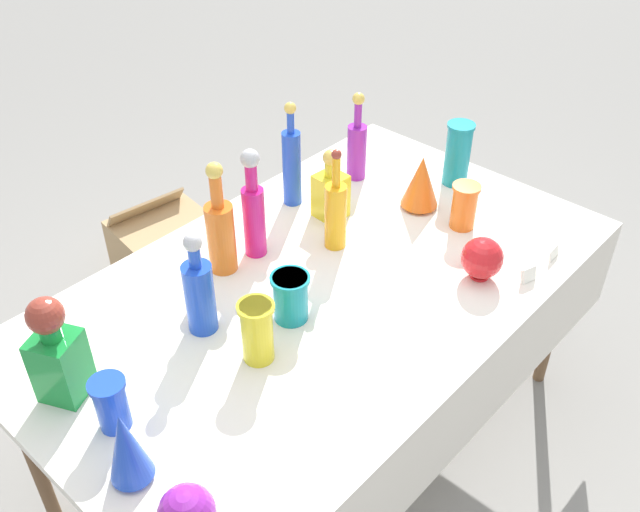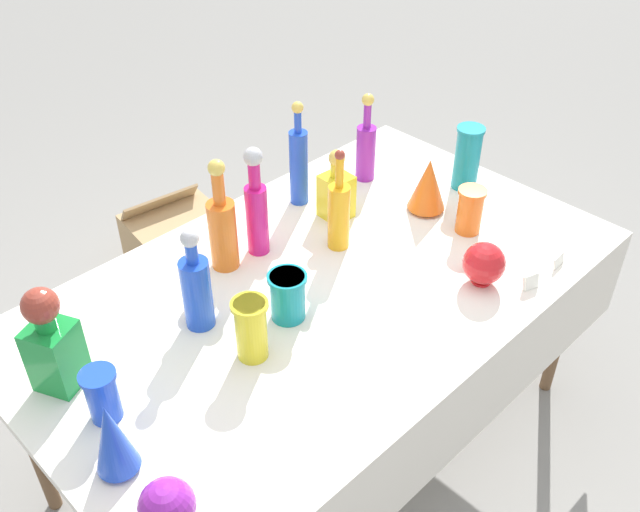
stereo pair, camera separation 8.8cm
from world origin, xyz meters
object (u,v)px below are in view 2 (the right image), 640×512
Objects in this scene: slender_vase_1 at (288,295)px; slender_vase_4 at (251,328)px; tall_bottle_3 at (196,288)px; square_decanter_0 at (336,191)px; round_bowl_1 at (484,263)px; tall_bottle_0 at (256,208)px; fluted_vase_0 at (428,184)px; slender_vase_3 at (467,156)px; tall_bottle_5 at (339,213)px; fluted_vase_1 at (112,438)px; slender_vase_0 at (470,209)px; tall_bottle_1 at (366,148)px; tall_bottle_4 at (299,163)px; square_decanter_1 at (52,343)px; slender_vase_2 at (101,393)px; round_bowl_0 at (167,507)px; tall_bottle_2 at (222,228)px; cardboard_box_behind_left at (180,245)px.

slender_vase_4 is at bearing -164.89° from slender_vase_1.
tall_bottle_3 is 1.27× the size of square_decanter_0.
round_bowl_1 is at bearing -32.18° from tall_bottle_3.
fluted_vase_0 is (0.57, -0.23, -0.06)m from tall_bottle_0.
tall_bottle_0 reaches higher than fluted_vase_0.
slender_vase_3 is 0.55m from round_bowl_1.
fluted_vase_1 is (-0.97, -0.25, -0.02)m from tall_bottle_5.
tall_bottle_5 is 1.68× the size of fluted_vase_1.
fluted_vase_0 is (0.71, 0.07, 0.02)m from slender_vase_1.
tall_bottle_0 reaches higher than slender_vase_0.
tall_bottle_1 is 2.10× the size of slender_vase_0.
slender_vase_0 is at bearing -62.34° from tall_bottle_4.
slender_vase_3 is (0.50, -0.35, -0.03)m from tall_bottle_4.
fluted_vase_1 reaches higher than slender_vase_1.
tall_bottle_3 reaches higher than square_decanter_0.
slender_vase_4 is (-0.64, -0.31, 0.00)m from square_decanter_0.
slender_vase_3 is at bearing 4.21° from slender_vase_1.
tall_bottle_0 reaches higher than slender_vase_4.
tall_bottle_0 is at bearing 144.39° from slender_vase_0.
square_decanter_0 is at bearing 142.34° from fluted_vase_0.
tall_bottle_5 is 1.14× the size of square_decanter_1.
tall_bottle_5 is 0.92m from slender_vase_2.
slender_vase_2 is 0.37m from round_bowl_0.
tall_bottle_1 is 0.96× the size of tall_bottle_5.
tall_bottle_1 reaches higher than tall_bottle_3.
slender_vase_1 reaches higher than round_bowl_1.
square_decanter_1 is 1.34m from slender_vase_0.
tall_bottle_2 is at bearing 173.35° from square_decanter_0.
tall_bottle_0 reaches higher than square_decanter_1.
fluted_vase_0 reaches higher than slender_vase_1.
tall_bottle_5 is (0.32, -0.18, -0.01)m from tall_bottle_2.
square_decanter_1 reaches higher than slender_vase_4.
cardboard_box_behind_left is at bearing 93.82° from round_bowl_1.
square_decanter_0 is 1.38× the size of slender_vase_4.
tall_bottle_2 is 0.73m from fluted_vase_0.
slender_vase_0 is (0.57, -0.41, -0.07)m from tall_bottle_0.
tall_bottle_5 reaches higher than fluted_vase_1.
round_bowl_0 is 1.15m from round_bowl_1.
square_decanter_1 is 1.61m from cardboard_box_behind_left.
tall_bottle_1 is at bearing 26.59° from round_bowl_0.
slender_vase_3 is at bearing 38.74° from slender_vase_0.
tall_bottle_1 is at bearing 24.64° from slender_vase_4.
slender_vase_4 is at bearing -132.73° from tall_bottle_0.
slender_vase_3 reaches higher than round_bowl_0.
slender_vase_3 reaches higher than slender_vase_2.
tall_bottle_1 is 1.61× the size of fluted_vase_1.
tall_bottle_3 is at bearing -170.60° from square_decanter_0.
tall_bottle_0 reaches higher than slender_vase_3.
tall_bottle_3 is 1.55× the size of fluted_vase_1.
slender_vase_3 is (0.79, -0.23, -0.04)m from tall_bottle_0.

